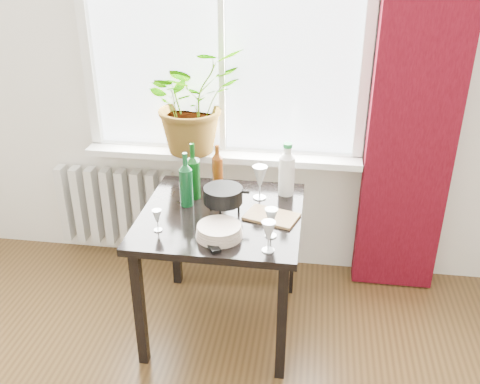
# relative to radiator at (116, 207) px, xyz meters

# --- Properties ---
(window) EXTENTS (1.72, 0.08, 1.62)m
(window) POSITION_rel_radiator_xyz_m (0.75, 0.04, 1.22)
(window) COLOR white
(window) RESTS_ON ground
(windowsill) EXTENTS (1.72, 0.20, 0.04)m
(windowsill) POSITION_rel_radiator_xyz_m (0.75, -0.03, 0.44)
(windowsill) COLOR white
(windowsill) RESTS_ON ground
(curtain) EXTENTS (0.50, 0.12, 2.56)m
(curtain) POSITION_rel_radiator_xyz_m (1.87, -0.06, 0.92)
(curtain) COLOR #3D050E
(curtain) RESTS_ON ground
(radiator) EXTENTS (0.80, 0.10, 0.55)m
(radiator) POSITION_rel_radiator_xyz_m (0.00, 0.00, 0.00)
(radiator) COLOR silver
(radiator) RESTS_ON ground
(table) EXTENTS (0.85, 0.85, 0.74)m
(table) POSITION_rel_radiator_xyz_m (0.85, -0.63, 0.27)
(table) COLOR black
(table) RESTS_ON ground
(potted_plant) EXTENTS (0.77, 0.76, 0.65)m
(potted_plant) POSITION_rel_radiator_xyz_m (0.57, -0.03, 0.79)
(potted_plant) COLOR #1D6C1F
(potted_plant) RESTS_ON windowsill
(wine_bottle_left) EXTENTS (0.09, 0.09, 0.31)m
(wine_bottle_left) POSITION_rel_radiator_xyz_m (0.65, -0.56, 0.51)
(wine_bottle_left) COLOR #0C421D
(wine_bottle_left) RESTS_ON table
(wine_bottle_right) EXTENTS (0.10, 0.10, 0.33)m
(wine_bottle_right) POSITION_rel_radiator_xyz_m (0.67, -0.47, 0.52)
(wine_bottle_right) COLOR #0B3B0F
(wine_bottle_right) RESTS_ON table
(bottle_amber) EXTENTS (0.07, 0.07, 0.26)m
(bottle_amber) POSITION_rel_radiator_xyz_m (0.77, -0.31, 0.49)
(bottle_amber) COLOR #662E0B
(bottle_amber) RESTS_ON table
(cleaning_bottle) EXTENTS (0.11, 0.11, 0.31)m
(cleaning_bottle) POSITION_rel_radiator_xyz_m (1.17, -0.35, 0.52)
(cleaning_bottle) COLOR white
(cleaning_bottle) RESTS_ON table
(wineglass_front_right) EXTENTS (0.08, 0.08, 0.16)m
(wineglass_front_right) POSITION_rel_radiator_xyz_m (1.13, -0.96, 0.44)
(wineglass_front_right) COLOR silver
(wineglass_front_right) RESTS_ON table
(wineglass_far_right) EXTENTS (0.07, 0.07, 0.16)m
(wineglass_far_right) POSITION_rel_radiator_xyz_m (1.13, -0.83, 0.44)
(wineglass_far_right) COLOR silver
(wineglass_far_right) RESTS_ON table
(wineglass_back_center) EXTENTS (0.11, 0.11, 0.20)m
(wineglass_back_center) POSITION_rel_radiator_xyz_m (1.03, -0.42, 0.46)
(wineglass_back_center) COLOR silver
(wineglass_back_center) RESTS_ON table
(wineglass_back_left) EXTENTS (0.09, 0.09, 0.18)m
(wineglass_back_left) POSITION_rel_radiator_xyz_m (0.64, -0.35, 0.45)
(wineglass_back_left) COLOR #AFB9BD
(wineglass_back_left) RESTS_ON table
(wineglass_front_left) EXTENTS (0.05, 0.05, 0.12)m
(wineglass_front_left) POSITION_rel_radiator_xyz_m (0.57, -0.85, 0.42)
(wineglass_front_left) COLOR silver
(wineglass_front_left) RESTS_ON table
(plate_stack) EXTENTS (0.27, 0.27, 0.06)m
(plate_stack) POSITION_rel_radiator_xyz_m (0.88, -0.87, 0.39)
(plate_stack) COLOR beige
(plate_stack) RESTS_ON table
(fondue_pot) EXTENTS (0.27, 0.24, 0.16)m
(fondue_pot) POSITION_rel_radiator_xyz_m (0.87, -0.65, 0.44)
(fondue_pot) COLOR black
(fondue_pot) RESTS_ON table
(tv_remote) EXTENTS (0.12, 0.15, 0.02)m
(tv_remote) POSITION_rel_radiator_xyz_m (0.86, -0.96, 0.37)
(tv_remote) COLOR black
(tv_remote) RESTS_ON table
(cutting_board) EXTENTS (0.31, 0.24, 0.01)m
(cutting_board) POSITION_rel_radiator_xyz_m (1.12, -0.64, 0.37)
(cutting_board) COLOR olive
(cutting_board) RESTS_ON table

